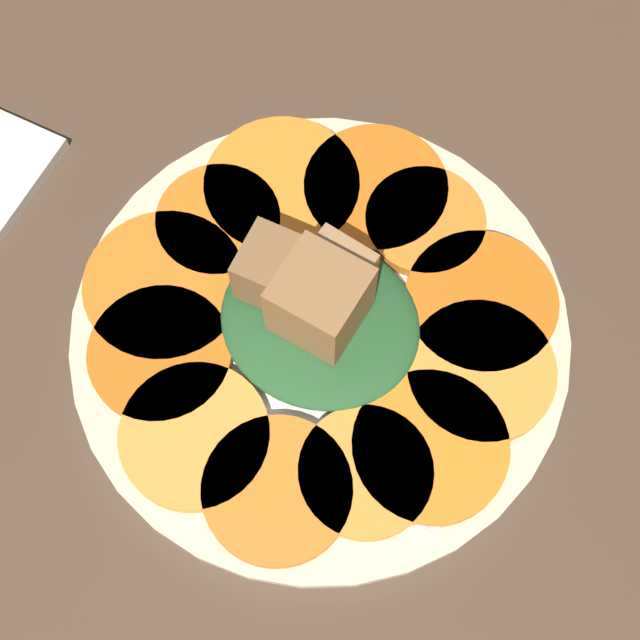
% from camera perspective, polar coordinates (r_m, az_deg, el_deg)
% --- Properties ---
extents(table_slab, '(1.20, 1.20, 0.02)m').
position_cam_1_polar(table_slab, '(0.52, -0.00, -1.30)').
color(table_slab, '#4C3828').
rests_on(table_slab, ground).
extents(plate, '(0.28, 0.28, 0.01)m').
position_cam_1_polar(plate, '(0.50, -0.00, -0.68)').
color(plate, beige).
rests_on(plate, table_slab).
extents(carrot_slice_0, '(0.09, 0.09, 0.01)m').
position_cam_1_polar(carrot_slice_0, '(0.53, 3.58, 8.40)').
color(carrot_slice_0, orange).
rests_on(carrot_slice_0, plate).
extents(carrot_slice_1, '(0.09, 0.09, 0.01)m').
position_cam_1_polar(carrot_slice_1, '(0.53, -2.45, 8.59)').
color(carrot_slice_1, orange).
rests_on(carrot_slice_1, plate).
extents(carrot_slice_2, '(0.07, 0.07, 0.01)m').
position_cam_1_polar(carrot_slice_2, '(0.53, -6.51, 6.32)').
color(carrot_slice_2, orange).
rests_on(carrot_slice_2, plate).
extents(carrot_slice_3, '(0.09, 0.09, 0.01)m').
position_cam_1_polar(carrot_slice_3, '(0.51, -9.90, 2.19)').
color(carrot_slice_3, orange).
rests_on(carrot_slice_3, plate).
extents(carrot_slice_4, '(0.08, 0.08, 0.01)m').
position_cam_1_polar(carrot_slice_4, '(0.50, -10.19, -2.14)').
color(carrot_slice_4, orange).
rests_on(carrot_slice_4, plate).
extents(carrot_slice_5, '(0.08, 0.08, 0.01)m').
position_cam_1_polar(carrot_slice_5, '(0.48, -8.02, -7.34)').
color(carrot_slice_5, orange).
rests_on(carrot_slice_5, plate).
extents(carrot_slice_6, '(0.08, 0.08, 0.01)m').
position_cam_1_polar(carrot_slice_6, '(0.47, -2.76, -10.81)').
color(carrot_slice_6, orange).
rests_on(carrot_slice_6, plate).
extents(carrot_slice_7, '(0.07, 0.07, 0.01)m').
position_cam_1_polar(carrot_slice_7, '(0.47, 2.93, -9.68)').
color(carrot_slice_7, orange).
rests_on(carrot_slice_7, plate).
extents(carrot_slice_8, '(0.08, 0.08, 0.01)m').
position_cam_1_polar(carrot_slice_8, '(0.48, 7.06, -8.04)').
color(carrot_slice_8, orange).
rests_on(carrot_slice_8, plate).
extents(carrot_slice_9, '(0.08, 0.08, 0.01)m').
position_cam_1_polar(carrot_slice_9, '(0.49, 10.26, -3.23)').
color(carrot_slice_9, orange).
rests_on(carrot_slice_9, plate).
extents(carrot_slice_10, '(0.09, 0.09, 0.01)m').
position_cam_1_polar(carrot_slice_10, '(0.51, 10.26, 1.17)').
color(carrot_slice_10, orange).
rests_on(carrot_slice_10, plate).
extents(carrot_slice_11, '(0.07, 0.07, 0.01)m').
position_cam_1_polar(carrot_slice_11, '(0.53, 6.74, 6.28)').
color(carrot_slice_11, orange).
rests_on(carrot_slice_11, plate).
extents(center_pile, '(0.11, 0.10, 0.06)m').
position_cam_1_polar(center_pile, '(0.48, -0.20, 0.90)').
color(center_pile, '#235128').
rests_on(center_pile, plate).
extents(fork, '(0.18, 0.03, 0.00)m').
position_cam_1_polar(fork, '(0.48, -3.24, -8.13)').
color(fork, '#B2B2B7').
rests_on(fork, plate).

